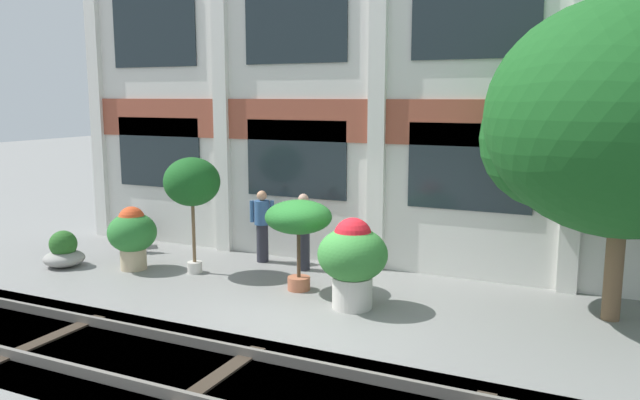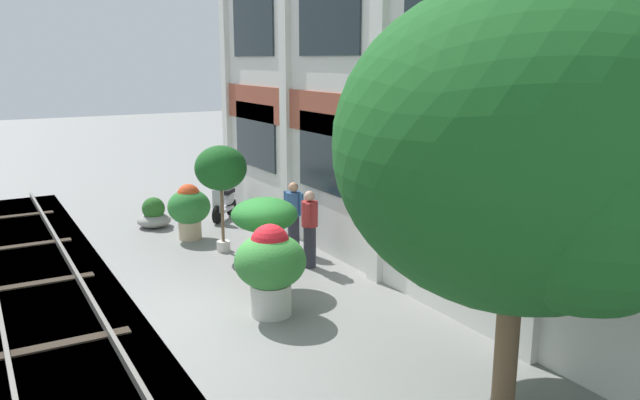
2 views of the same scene
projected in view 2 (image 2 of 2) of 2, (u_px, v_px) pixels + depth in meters
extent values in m
plane|color=gray|center=(244.00, 307.00, 10.87)|extent=(80.00, 80.00, 0.00)
cube|color=silver|center=(392.00, 84.00, 11.54)|extent=(15.15, 0.50, 7.58)
cube|color=#9E4C38|center=(380.00, 122.00, 11.56)|extent=(15.15, 0.06, 0.90)
cube|color=silver|center=(226.00, 75.00, 17.79)|extent=(0.36, 0.16, 7.58)
cube|color=silver|center=(285.00, 78.00, 14.59)|extent=(0.36, 0.16, 7.58)
cube|color=silver|center=(379.00, 84.00, 11.38)|extent=(0.36, 0.16, 7.58)
cube|color=silver|center=(545.00, 94.00, 8.18)|extent=(0.36, 0.16, 7.58)
cube|color=#1E282D|center=(255.00, 135.00, 16.54)|extent=(2.42, 0.04, 1.70)
cube|color=#1E282D|center=(327.00, 154.00, 13.34)|extent=(2.42, 0.04, 1.70)
cube|color=#1E282D|center=(445.00, 184.00, 10.14)|extent=(2.42, 0.04, 1.70)
cube|color=#1E282D|center=(252.00, 22.00, 15.90)|extent=(2.42, 0.04, 1.70)
cube|color=#1E282D|center=(328.00, 13.00, 12.70)|extent=(2.42, 0.04, 1.70)
cube|color=#423F3A|center=(61.00, 355.00, 9.45)|extent=(23.15, 2.80, 0.28)
cube|color=slate|center=(7.00, 352.00, 9.05)|extent=(23.15, 0.07, 0.15)
cube|color=slate|center=(109.00, 331.00, 9.75)|extent=(23.15, 0.07, 0.15)
cube|color=#382D23|center=(12.00, 216.00, 17.10)|extent=(0.24, 2.10, 0.03)
cube|color=#382D23|center=(23.00, 246.00, 14.42)|extent=(0.24, 2.10, 0.03)
cube|color=#382D23|center=(37.00, 283.00, 12.01)|extent=(0.24, 2.10, 0.03)
cube|color=#382D23|center=(60.00, 344.00, 9.44)|extent=(0.24, 2.10, 0.03)
cylinder|color=brown|center=(508.00, 322.00, 7.55)|extent=(0.29, 0.29, 2.25)
ellipsoid|color=#19561E|center=(521.00, 145.00, 7.07)|extent=(4.31, 4.31, 3.76)
sphere|color=#19561E|center=(466.00, 163.00, 8.16)|extent=(2.37, 2.37, 2.37)
sphere|color=#19561E|center=(588.00, 197.00, 6.14)|extent=(2.37, 2.37, 2.37)
cylinder|color=beige|center=(271.00, 299.00, 10.53)|extent=(0.69, 0.69, 0.55)
ellipsoid|color=#388438|center=(270.00, 261.00, 10.38)|extent=(1.21, 1.21, 0.93)
sphere|color=red|center=(270.00, 244.00, 10.32)|extent=(0.66, 0.66, 0.66)
cylinder|color=tan|center=(190.00, 230.00, 15.00)|extent=(0.54, 0.54, 0.44)
ellipsoid|color=#2D7A33|center=(189.00, 207.00, 14.87)|extent=(1.01, 1.01, 0.83)
sphere|color=#E04C23|center=(189.00, 196.00, 14.81)|extent=(0.56, 0.56, 0.56)
ellipsoid|color=gray|center=(154.00, 220.00, 16.06)|extent=(0.86, 0.86, 0.35)
sphere|color=#286023|center=(153.00, 208.00, 15.99)|extent=(0.58, 0.58, 0.58)
cylinder|color=#B76647|center=(266.00, 279.00, 11.91)|extent=(0.43, 0.43, 0.25)
cylinder|color=#4C3826|center=(265.00, 247.00, 11.76)|extent=(0.07, 0.07, 1.03)
ellipsoid|color=#236B28|center=(264.00, 215.00, 11.62)|extent=(1.25, 1.25, 0.62)
cylinder|color=beige|center=(224.00, 246.00, 14.06)|extent=(0.30, 0.30, 0.23)
cylinder|color=brown|center=(222.00, 209.00, 13.87)|extent=(0.07, 0.07, 1.47)
ellipsoid|color=#19561E|center=(221.00, 168.00, 13.66)|extent=(1.14, 1.14, 0.99)
cylinder|color=black|center=(217.00, 215.00, 16.37)|extent=(0.40, 0.41, 0.48)
cylinder|color=black|center=(231.00, 207.00, 17.21)|extent=(0.40, 0.41, 0.48)
cube|color=#B2B2B7|center=(225.00, 209.00, 16.79)|extent=(0.65, 0.66, 0.08)
ellipsoid|color=#B2B2B7|center=(228.00, 198.00, 16.98)|extent=(0.58, 0.58, 0.36)
cube|color=black|center=(228.00, 191.00, 16.94)|extent=(0.46, 0.47, 0.10)
cube|color=#B2B2B7|center=(218.00, 201.00, 16.37)|extent=(0.28, 0.28, 0.60)
cylinder|color=#B7B7BF|center=(217.00, 187.00, 16.27)|extent=(0.38, 0.37, 0.03)
cylinder|color=#282833|center=(310.00, 247.00, 12.90)|extent=(0.26, 0.26, 0.88)
cylinder|color=maroon|center=(310.00, 214.00, 12.74)|extent=(0.34, 0.34, 0.52)
sphere|color=tan|center=(310.00, 196.00, 12.66)|extent=(0.22, 0.22, 0.22)
cylinder|color=maroon|center=(311.00, 210.00, 12.95)|extent=(0.09, 0.09, 0.47)
cylinder|color=maroon|center=(308.00, 215.00, 12.53)|extent=(0.09, 0.09, 0.47)
cylinder|color=#282833|center=(294.00, 233.00, 13.95)|extent=(0.26, 0.26, 0.84)
cylinder|color=#33598C|center=(293.00, 204.00, 13.80)|extent=(0.34, 0.34, 0.53)
sphere|color=tan|center=(293.00, 187.00, 13.72)|extent=(0.22, 0.22, 0.22)
cylinder|color=#33598C|center=(286.00, 201.00, 13.92)|extent=(0.09, 0.09, 0.47)
cylinder|color=#33598C|center=(301.00, 204.00, 13.67)|extent=(0.09, 0.09, 0.47)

